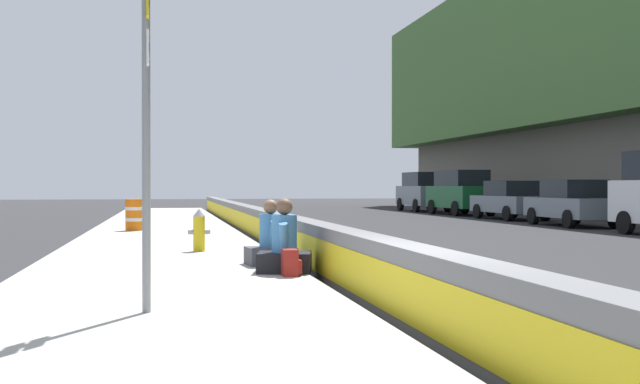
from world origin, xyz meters
The scene contains 13 objects.
ground_plane centered at (0.00, 0.00, 0.00)m, with size 160.00×160.00×0.00m, color #2B2B2D.
sidewalk_strip centered at (0.00, 2.65, 0.07)m, with size 80.00×4.40×0.14m, color #A8A59E.
jersey_barrier centered at (0.00, 0.00, 0.42)m, with size 76.00×0.45×0.85m.
route_sign_post centered at (0.75, 2.79, 2.21)m, with size 0.44×0.09×3.60m.
fire_hydrant centered at (8.43, 1.91, 0.59)m, with size 0.26×0.46×0.88m.
seated_person_foreground centered at (4.26, 0.77, 0.50)m, with size 0.87×0.96×1.15m.
seated_person_middle centered at (5.44, 0.83, 0.49)m, with size 0.76×0.87×1.12m.
backpack centered at (3.72, 0.76, 0.33)m, with size 0.32×0.28×0.40m.
construction_barrel centered at (16.25, 3.52, 0.62)m, with size 0.54×0.54×0.95m.
parked_car_fourth centered at (18.28, -12.10, 0.86)m, with size 4.56×2.08×1.71m.
parked_car_midline centered at (23.83, -12.28, 0.86)m, with size 4.56×2.08×1.71m.
parked_car_far centered at (29.39, -12.18, 1.18)m, with size 4.87×2.21×2.28m.
parked_car_farther centered at (35.06, -12.14, 1.18)m, with size 4.82×2.10×2.28m.
Camera 1 is at (-7.66, 2.60, 1.49)m, focal length 43.28 mm.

